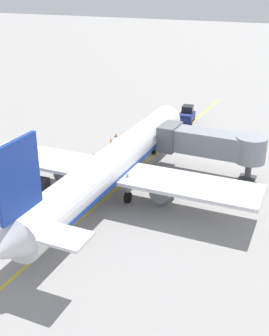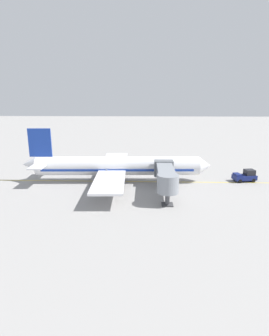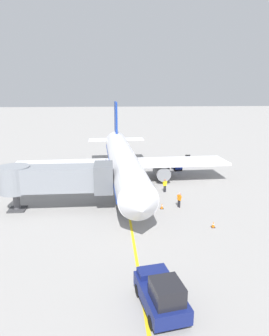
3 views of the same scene
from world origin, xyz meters
The scene contains 13 objects.
ground_plane centered at (0.00, 0.00, 0.00)m, with size 400.00×400.00×0.00m, color gray.
gate_lead_in_line centered at (0.00, 0.00, 0.00)m, with size 0.24×80.00×0.01m, color gold.
parked_airliner centered at (0.11, -1.72, 3.19)m, with size 30.18×37.30×10.63m.
jet_bridge centered at (7.57, 7.43, 3.45)m, with size 12.13×3.50×4.98m.
pushback_tractor centered at (-0.97, 24.08, 1.10)m, with size 2.92×4.71×2.40m.
baggage_tug_lead centered at (-11.72, -11.29, 0.71)m, with size 1.46×2.59×1.62m.
baggage_tug_trailing centered at (-8.99, -8.30, 0.71)m, with size 1.56×2.63×1.62m.
baggage_cart_front centered at (-6.45, -5.76, 0.95)m, with size 1.39×2.93×1.58m.
baggage_cart_second_in_train centered at (-6.39, -8.67, 0.95)m, with size 1.39×2.93×1.58m.
ground_crew_wing_walker centered at (-5.02, 2.81, 0.95)m, with size 0.69×0.39×1.69m.
ground_crew_loader centered at (-5.66, 8.12, 0.95)m, with size 0.46×0.66×1.69m.
safety_cone_nose_left centered at (-3.70, 8.36, 0.29)m, with size 0.36×0.36×0.59m.
safety_cone_nose_right centered at (-7.77, 13.40, 0.29)m, with size 0.36×0.36×0.59m.
Camera 3 is at (1.89, 39.32, 12.71)m, focal length 32.54 mm.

